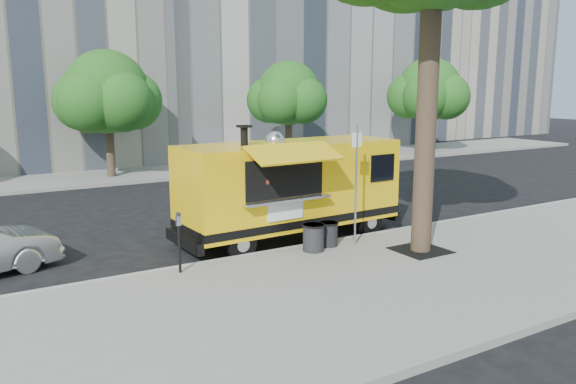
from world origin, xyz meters
name	(u,v)px	position (x,y,z in m)	size (l,w,h in m)	color
ground	(271,244)	(0.00, 0.00, 0.00)	(120.00, 120.00, 0.00)	black
sidewalk	(368,288)	(0.00, -4.00, 0.07)	(60.00, 6.00, 0.15)	gray
curb	(290,250)	(0.00, -0.93, 0.07)	(60.00, 0.14, 0.16)	#999993
far_sidewalk	(129,174)	(0.00, 13.50, 0.07)	(60.00, 5.00, 0.15)	gray
building_right	(437,40)	(30.00, 24.00, 8.00)	(16.00, 12.00, 16.00)	#A7A08B
tree_well	(420,250)	(2.60, -2.80, 0.15)	(1.20, 1.20, 0.02)	black
far_tree_b	(107,92)	(-1.00, 12.70, 3.83)	(3.60, 3.60, 5.50)	#33261C
far_tree_c	(289,93)	(8.00, 12.40, 3.72)	(3.24, 3.24, 5.21)	#33261C
far_tree_d	(429,89)	(18.00, 12.60, 3.89)	(3.78, 3.78, 5.64)	#33261C
sign_post	(356,178)	(1.55, -1.55, 1.85)	(0.28, 0.06, 3.00)	silver
parking_meter	(179,235)	(-3.00, -1.35, 0.98)	(0.11, 0.11, 1.33)	black
food_truck	(290,186)	(0.68, 0.17, 1.46)	(6.41, 3.11, 3.11)	yellow
trash_bin_left	(313,237)	(0.34, -1.48, 0.50)	(0.55, 0.55, 0.66)	black
trash_bin_right	(328,233)	(0.91, -1.30, 0.47)	(0.50, 0.50, 0.60)	black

